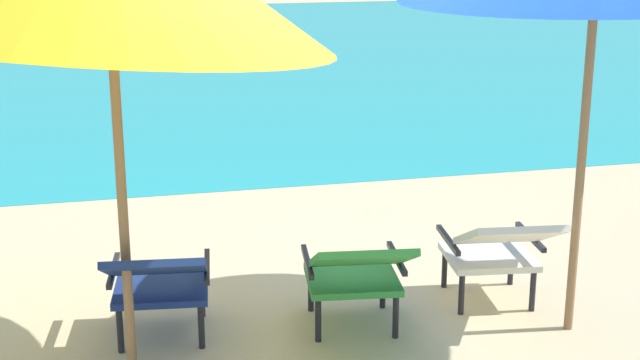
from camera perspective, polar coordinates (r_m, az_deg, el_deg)
ground_plane at (r=9.13m, az=-5.27°, el=1.41°), size 40.00×40.00×0.00m
ocean_band at (r=16.80m, az=-9.33°, el=7.97°), size 40.00×18.00×0.01m
lounge_chair_left at (r=5.06m, az=-10.04°, el=-6.13°), size 0.64×0.93×0.68m
lounge_chair_center at (r=5.11m, az=2.31°, el=-5.66°), size 0.65×0.94×0.68m
lounge_chair_right at (r=5.55m, az=11.06°, el=-4.15°), size 0.64×0.94×0.68m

